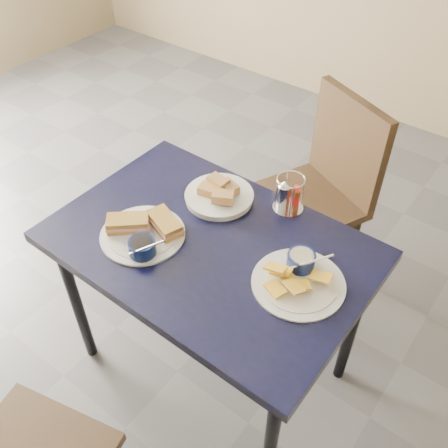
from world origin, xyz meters
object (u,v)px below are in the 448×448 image
Objects in this scene: sandwich_plate at (144,232)px; plantain_plate at (299,275)px; dining_table at (210,258)px; chair_far at (318,179)px; condiment_caddy at (288,195)px; bread_basket at (219,195)px.

sandwich_plate is 0.53m from plantain_plate.
dining_table is 0.80m from chair_far.
condiment_caddy reaches higher than dining_table.
bread_basket is (0.08, 0.31, -0.00)m from sandwich_plate.
condiment_caddy is (0.30, 0.42, 0.03)m from sandwich_plate.
plantain_plate is (0.32, -0.75, 0.24)m from chair_far.
plantain_plate is (0.32, 0.04, 0.10)m from dining_table.
bread_basket reaches higher than dining_table.
plantain_plate is 1.17× the size of bread_basket.
chair_far is at bearing 102.98° from condiment_caddy.
condiment_caddy is at bearing 69.84° from dining_table.
plantain_plate is 0.46m from bread_basket.
chair_far is 0.65m from bread_basket.
chair_far reaches higher than sandwich_plate.
condiment_caddy reaches higher than plantain_plate.
dining_table is at bearing 30.57° from sandwich_plate.
bread_basket is 1.82× the size of condiment_caddy.
sandwich_plate is (-0.19, -0.11, 0.10)m from dining_table.
dining_table is 3.46× the size of sandwich_plate.
condiment_caddy is at bearing 127.92° from plantain_plate.
dining_table is 3.68× the size of plantain_plate.
dining_table is 0.34m from plantain_plate.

